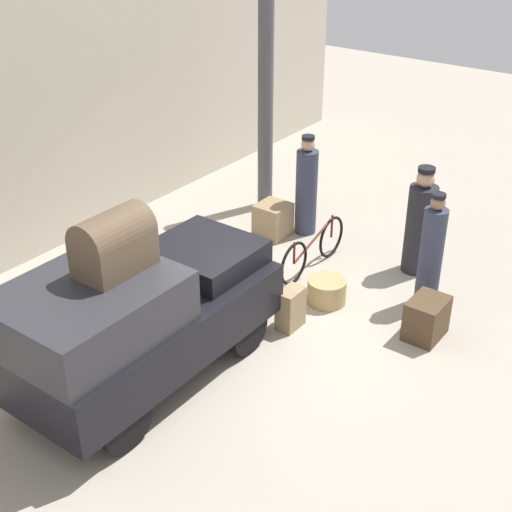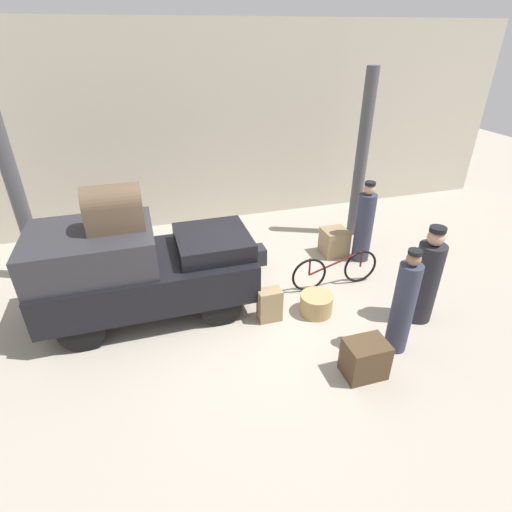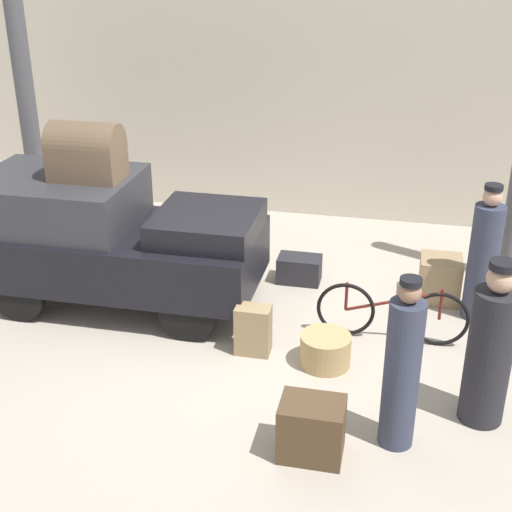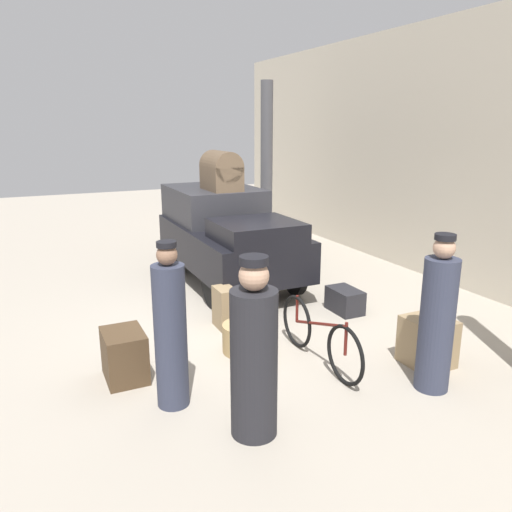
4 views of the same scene
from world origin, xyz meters
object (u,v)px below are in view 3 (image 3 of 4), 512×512
(bicycle, at_px, (392,314))
(porter_standing_middle, at_px, (483,258))
(porter_carrying_trunk, at_px, (490,351))
(truck, at_px, (110,236))
(trunk_large_brown, at_px, (440,279))
(wicker_basket, at_px, (325,350))
(suitcase_black_upright, at_px, (312,429))
(conductor_in_dark_uniform, at_px, (402,370))
(trunk_umber_medium, at_px, (299,269))
(trunk_on_truck_roof, at_px, (86,152))
(suitcase_small_leather, at_px, (253,330))

(bicycle, xyz_separation_m, porter_standing_middle, (1.00, 0.79, 0.43))
(porter_carrying_trunk, bearing_deg, bicycle, 125.92)
(truck, distance_m, trunk_large_brown, 4.17)
(truck, relative_size, porter_carrying_trunk, 2.03)
(wicker_basket, height_order, suitcase_black_upright, suitcase_black_upright)
(truck, xyz_separation_m, trunk_large_brown, (4.03, 0.91, -0.60))
(porter_standing_middle, distance_m, porter_carrying_trunk, 2.06)
(bicycle, bearing_deg, conductor_in_dark_uniform, -85.85)
(conductor_in_dark_uniform, distance_m, trunk_umber_medium, 3.42)
(truck, xyz_separation_m, conductor_in_dark_uniform, (3.60, -2.04, -0.10))
(wicker_basket, bearing_deg, trunk_umber_medium, 107.23)
(bicycle, distance_m, trunk_umber_medium, 1.79)
(suitcase_black_upright, xyz_separation_m, trunk_on_truck_roof, (-3.07, 2.38, 1.67))
(porter_carrying_trunk, bearing_deg, trunk_large_brown, 98.57)
(suitcase_small_leather, bearing_deg, trunk_on_truck_roof, 159.23)
(bicycle, xyz_separation_m, suitcase_small_leather, (-1.49, -0.59, -0.06))
(wicker_basket, height_order, trunk_large_brown, trunk_large_brown)
(porter_carrying_trunk, xyz_separation_m, suitcase_small_leather, (-2.41, 0.68, -0.47))
(truck, height_order, porter_standing_middle, porter_standing_middle)
(bicycle, height_order, trunk_umber_medium, bicycle)
(porter_carrying_trunk, distance_m, suitcase_black_upright, 1.82)
(porter_carrying_trunk, distance_m, trunk_umber_medium, 3.39)
(bicycle, bearing_deg, porter_standing_middle, 38.36)
(conductor_in_dark_uniform, xyz_separation_m, trunk_on_truck_roof, (-3.81, 2.04, 1.16))
(suitcase_small_leather, bearing_deg, trunk_umber_medium, 83.17)
(truck, bearing_deg, suitcase_black_upright, -39.71)
(wicker_basket, distance_m, porter_standing_middle, 2.29)
(bicycle, bearing_deg, trunk_umber_medium, 135.17)
(bicycle, xyz_separation_m, wicker_basket, (-0.67, -0.66, -0.17))
(trunk_large_brown, relative_size, trunk_on_truck_roof, 0.68)
(porter_standing_middle, xyz_separation_m, trunk_umber_medium, (-2.27, 0.46, -0.60))
(porter_standing_middle, xyz_separation_m, conductor_in_dark_uniform, (-0.87, -2.60, 0.01))
(truck, bearing_deg, trunk_umber_medium, 24.79)
(conductor_in_dark_uniform, height_order, trunk_on_truck_roof, trunk_on_truck_roof)
(wicker_basket, distance_m, porter_carrying_trunk, 1.80)
(bicycle, distance_m, suitcase_small_leather, 1.60)
(suitcase_black_upright, bearing_deg, bicycle, 74.12)
(porter_carrying_trunk, relative_size, trunk_umber_medium, 2.95)
(trunk_large_brown, xyz_separation_m, trunk_on_truck_roof, (-4.23, -0.91, 1.66))
(wicker_basket, distance_m, trunk_umber_medium, 2.01)
(porter_standing_middle, xyz_separation_m, trunk_on_truck_roof, (-4.68, -0.56, 1.16))
(wicker_basket, bearing_deg, trunk_on_truck_roof, 163.38)
(suitcase_small_leather, bearing_deg, trunk_large_brown, 40.43)
(conductor_in_dark_uniform, bearing_deg, trunk_on_truck_roof, 151.82)
(trunk_on_truck_roof, bearing_deg, bicycle, -3.69)
(suitcase_small_leather, height_order, trunk_on_truck_roof, trunk_on_truck_roof)
(suitcase_small_leather, xyz_separation_m, suitcase_black_upright, (0.88, -1.55, -0.01))
(truck, distance_m, suitcase_black_upright, 3.77)
(conductor_in_dark_uniform, height_order, porter_carrying_trunk, conductor_in_dark_uniform)
(porter_standing_middle, distance_m, suitcase_black_upright, 3.38)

